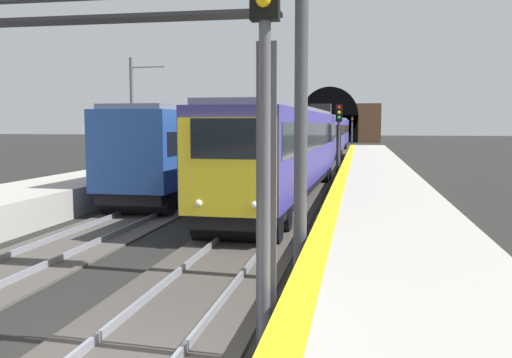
{
  "coord_description": "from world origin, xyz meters",
  "views": [
    {
      "loc": [
        -6.58,
        -3.19,
        3.4
      ],
      "look_at": [
        14.49,
        0.74,
        1.28
      ],
      "focal_mm": 39.17,
      "sensor_mm": 36.0,
      "label": 1
    }
  ],
  "objects_px": {
    "train_main_approaching": "(320,137)",
    "train_adjacent_platform": "(270,136)",
    "railway_signal_near": "(265,139)",
    "catenary_mast_near": "(133,116)",
    "railway_signal_mid": "(339,134)",
    "railway_signal_far": "(352,128)",
    "overhead_signal_gantry": "(106,53)"
  },
  "relations": [
    {
      "from": "train_main_approaching",
      "to": "train_adjacent_platform",
      "type": "relative_size",
      "value": 1.03
    },
    {
      "from": "railway_signal_near",
      "to": "train_adjacent_platform",
      "type": "bearing_deg",
      "value": -170.92
    },
    {
      "from": "train_main_approaching",
      "to": "catenary_mast_near",
      "type": "height_order",
      "value": "catenary_mast_near"
    },
    {
      "from": "train_adjacent_platform",
      "to": "catenary_mast_near",
      "type": "distance_m",
      "value": 16.87
    },
    {
      "from": "train_main_approaching",
      "to": "railway_signal_mid",
      "type": "xyz_separation_m",
      "value": [
        -11.78,
        -1.93,
        0.44
      ]
    },
    {
      "from": "train_main_approaching",
      "to": "train_adjacent_platform",
      "type": "xyz_separation_m",
      "value": [
        3.37,
        4.69,
        -0.01
      ]
    },
    {
      "from": "railway_signal_far",
      "to": "overhead_signal_gantry",
      "type": "relative_size",
      "value": 0.51
    },
    {
      "from": "overhead_signal_gantry",
      "to": "railway_signal_far",
      "type": "bearing_deg",
      "value": -3.19
    },
    {
      "from": "train_main_approaching",
      "to": "railway_signal_mid",
      "type": "bearing_deg",
      "value": 10.73
    },
    {
      "from": "railway_signal_mid",
      "to": "catenary_mast_near",
      "type": "xyz_separation_m",
      "value": [
        -0.45,
        12.84,
        1.08
      ]
    },
    {
      "from": "railway_signal_far",
      "to": "overhead_signal_gantry",
      "type": "height_order",
      "value": "overhead_signal_gantry"
    },
    {
      "from": "train_main_approaching",
      "to": "railway_signal_near",
      "type": "relative_size",
      "value": 11.48
    },
    {
      "from": "railway_signal_far",
      "to": "catenary_mast_near",
      "type": "distance_m",
      "value": 56.7
    },
    {
      "from": "train_adjacent_platform",
      "to": "catenary_mast_near",
      "type": "height_order",
      "value": "catenary_mast_near"
    },
    {
      "from": "railway_signal_mid",
      "to": "railway_signal_far",
      "type": "height_order",
      "value": "same"
    },
    {
      "from": "train_main_approaching",
      "to": "railway_signal_far",
      "type": "height_order",
      "value": "train_main_approaching"
    },
    {
      "from": "train_main_approaching",
      "to": "catenary_mast_near",
      "type": "distance_m",
      "value": 16.46
    },
    {
      "from": "railway_signal_near",
      "to": "train_main_approaching",
      "type": "bearing_deg",
      "value": -177.1
    },
    {
      "from": "train_main_approaching",
      "to": "overhead_signal_gantry",
      "type": "relative_size",
      "value": 7.08
    },
    {
      "from": "overhead_signal_gantry",
      "to": "catenary_mast_near",
      "type": "distance_m",
      "value": 23.27
    },
    {
      "from": "train_adjacent_platform",
      "to": "catenary_mast_near",
      "type": "xyz_separation_m",
      "value": [
        -15.61,
        6.21,
        1.53
      ]
    },
    {
      "from": "overhead_signal_gantry",
      "to": "railway_signal_mid",
      "type": "bearing_deg",
      "value": -10.97
    },
    {
      "from": "train_main_approaching",
      "to": "overhead_signal_gantry",
      "type": "xyz_separation_m",
      "value": [
        -33.85,
        2.35,
        2.61
      ]
    },
    {
      "from": "railway_signal_near",
      "to": "railway_signal_mid",
      "type": "distance_m",
      "value": 26.32
    },
    {
      "from": "train_adjacent_platform",
      "to": "overhead_signal_gantry",
      "type": "height_order",
      "value": "overhead_signal_gantry"
    },
    {
      "from": "train_main_approaching",
      "to": "railway_signal_mid",
      "type": "relative_size",
      "value": 13.81
    },
    {
      "from": "train_adjacent_platform",
      "to": "railway_signal_near",
      "type": "relative_size",
      "value": 11.09
    },
    {
      "from": "railway_signal_mid",
      "to": "catenary_mast_near",
      "type": "bearing_deg",
      "value": -87.97
    },
    {
      "from": "train_adjacent_platform",
      "to": "railway_signal_mid",
      "type": "xyz_separation_m",
      "value": [
        -15.15,
        -6.63,
        0.45
      ]
    },
    {
      "from": "train_main_approaching",
      "to": "railway_signal_near",
      "type": "xyz_separation_m",
      "value": [
        -38.1,
        -1.93,
        0.85
      ]
    },
    {
      "from": "railway_signal_near",
      "to": "overhead_signal_gantry",
      "type": "relative_size",
      "value": 0.62
    },
    {
      "from": "train_adjacent_platform",
      "to": "railway_signal_mid",
      "type": "relative_size",
      "value": 13.35
    }
  ]
}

